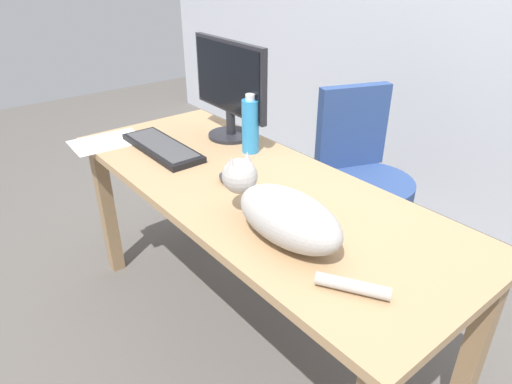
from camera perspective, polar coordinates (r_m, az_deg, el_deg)
The scene contains 9 objects.
ground_plane at distance 2.01m, azimuth -0.59°, elevation -17.01°, with size 8.00×8.00×0.00m, color #59544F.
desk at distance 1.64m, azimuth -0.70°, elevation -1.86°, with size 1.66×0.65×0.70m.
office_chair at distance 2.25m, azimuth 13.00°, elevation -0.50°, with size 0.51×0.48×0.88m.
monitor at distance 1.94m, azimuth -3.40°, elevation 13.28°, with size 0.48×0.20×0.42m.
keyboard at distance 1.90m, azimuth -11.85°, elevation 5.58°, with size 0.44×0.15×0.03m.
cat at distance 1.26m, azimuth 3.42°, elevation -2.65°, with size 0.61×0.19×0.20m.
computer_mouse at distance 1.59m, azimuth -3.27°, elevation 1.71°, with size 0.11×0.06×0.04m, color #333338.
paper_sheet at distance 2.06m, azimuth -18.37°, elevation 6.10°, with size 0.21×0.30×0.00m, color white.
water_bottle at distance 1.81m, azimuth -0.72°, elevation 8.43°, with size 0.07×0.07×0.24m.
Camera 1 is at (1.11, -0.88, 1.43)m, focal length 31.48 mm.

